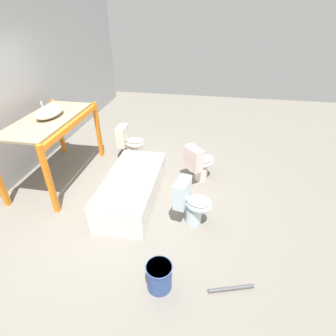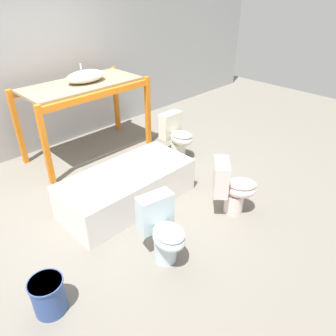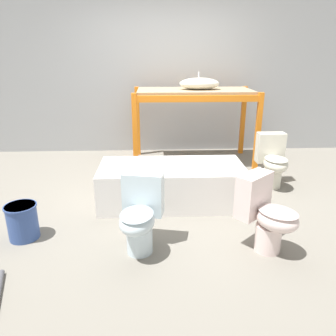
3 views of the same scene
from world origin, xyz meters
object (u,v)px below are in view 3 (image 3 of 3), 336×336
(sink_basin, at_px, (199,84))
(toilet_far, at_px, (140,214))
(bathtub_main, at_px, (172,181))
(toilet_extra, at_px, (266,213))
(bucket_white, at_px, (22,221))
(toilet_near, at_px, (273,161))

(sink_basin, bearing_deg, toilet_far, -108.51)
(bathtub_main, height_order, toilet_extra, toilet_extra)
(sink_basin, xyz_separation_m, bathtub_main, (-0.49, -1.48, -0.97))
(sink_basin, xyz_separation_m, bucket_white, (-1.94, -2.22, -1.05))
(sink_basin, height_order, bucket_white, sink_basin)
(bathtub_main, bearing_deg, toilet_extra, -52.43)
(bathtub_main, relative_size, toilet_far, 2.43)
(toilet_far, xyz_separation_m, bucket_white, (-1.12, 0.24, -0.17))
(toilet_near, xyz_separation_m, toilet_far, (-1.67, -1.42, 0.00))
(toilet_extra, bearing_deg, bucket_white, 131.67)
(toilet_extra, relative_size, bucket_white, 2.00)
(bathtub_main, height_order, toilet_near, toilet_near)
(sink_basin, relative_size, bucket_white, 1.76)
(toilet_extra, xyz_separation_m, bucket_white, (-2.22, 0.27, -0.17))
(bathtub_main, bearing_deg, toilet_near, 18.33)
(toilet_far, bearing_deg, toilet_near, 51.76)
(toilet_extra, bearing_deg, toilet_far, 136.89)
(sink_basin, relative_size, toilet_far, 0.88)
(toilet_extra, height_order, bucket_white, toilet_extra)
(bucket_white, bearing_deg, bathtub_main, 26.91)
(toilet_far, bearing_deg, bucket_white, 179.46)
(toilet_far, bearing_deg, sink_basin, 82.96)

